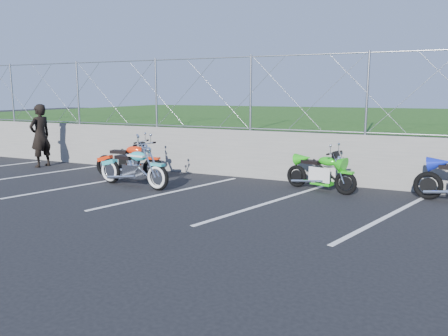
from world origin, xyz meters
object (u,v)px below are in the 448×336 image
at_px(cruiser_turquoise, 134,169).
at_px(naked_orange, 130,162).
at_px(person_standing, 40,136).
at_px(sportbike_green, 321,174).

distance_m(cruiser_turquoise, naked_orange, 1.16).
height_order(naked_orange, person_standing, person_standing).
xyz_separation_m(cruiser_turquoise, sportbike_green, (4.33, 1.45, -0.03)).
bearing_deg(person_standing, sportbike_green, 96.35).
distance_m(naked_orange, person_standing, 3.74).
height_order(cruiser_turquoise, naked_orange, cruiser_turquoise).
bearing_deg(sportbike_green, person_standing, -161.74).
relative_size(cruiser_turquoise, sportbike_green, 1.24).
bearing_deg(cruiser_turquoise, naked_orange, 139.28).
bearing_deg(sportbike_green, naked_orange, -156.44).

